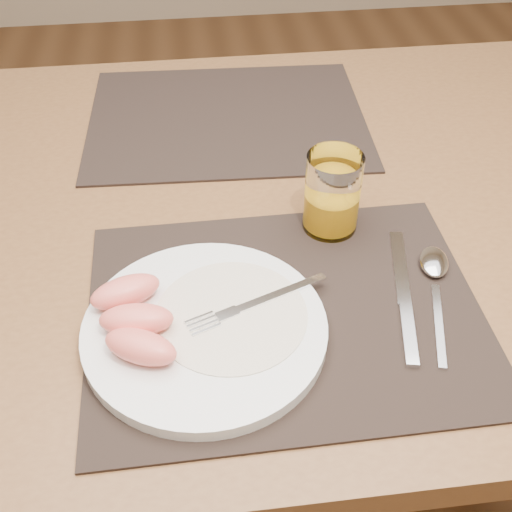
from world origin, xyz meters
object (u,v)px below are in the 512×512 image
object	(u,v)px
plate	(205,329)
placemat_far	(227,118)
table	(260,242)
placemat_near	(285,312)
juice_glass	(332,197)
knife	(405,304)
fork	(247,307)
spoon	(435,270)

from	to	relation	value
plate	placemat_far	bearing A→B (deg)	81.95
table	placemat_near	bearing A→B (deg)	-89.74
placemat_far	juice_glass	distance (m)	0.32
knife	juice_glass	distance (m)	0.17
fork	knife	bearing A→B (deg)	-1.48
placemat_near	spoon	distance (m)	0.19
placemat_near	plate	world-z (taller)	plate
placemat_near	table	bearing A→B (deg)	90.26
placemat_far	knife	bearing A→B (deg)	-69.69
fork	knife	xyz separation A→B (m)	(0.18, -0.00, -0.02)
placemat_far	juice_glass	bearing A→B (deg)	-69.67
table	placemat_near	xyz separation A→B (m)	(0.00, -0.22, 0.09)
table	juice_glass	size ratio (longest dim) A/B	12.97
fork	knife	size ratio (longest dim) A/B	0.77
placemat_far	knife	world-z (taller)	knife
fork	knife	distance (m)	0.18
placemat_far	spoon	bearing A→B (deg)	-61.57
knife	placemat_near	bearing A→B (deg)	175.93
table	fork	xyz separation A→B (m)	(-0.04, -0.23, 0.11)
placemat_near	knife	bearing A→B (deg)	-4.07
plate	knife	size ratio (longest dim) A/B	1.24
placemat_far	spoon	xyz separation A→B (m)	(0.22, -0.40, 0.01)
plate	juice_glass	bearing A→B (deg)	43.82
knife	table	bearing A→B (deg)	121.25
fork	spoon	world-z (taller)	fork
knife	juice_glass	size ratio (longest dim) A/B	2.02
placemat_near	plate	bearing A→B (deg)	-165.60
table	placemat_near	world-z (taller)	placemat_near
plate	juice_glass	distance (m)	0.25
placemat_near	knife	size ratio (longest dim) A/B	2.06
knife	juice_glass	xyz separation A→B (m)	(-0.06, 0.15, 0.04)
table	spoon	distance (m)	0.28
knife	placemat_far	bearing A→B (deg)	110.31
table	juice_glass	world-z (taller)	juice_glass
table	knife	distance (m)	0.28
placemat_far	plate	bearing A→B (deg)	-98.05
fork	spoon	size ratio (longest dim) A/B	0.89
table	juice_glass	bearing A→B (deg)	-42.55
table	placemat_far	bearing A→B (deg)	96.99
fork	juice_glass	bearing A→B (deg)	49.64
fork	juice_glass	size ratio (longest dim) A/B	1.56
placemat_far	juice_glass	world-z (taller)	juice_glass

